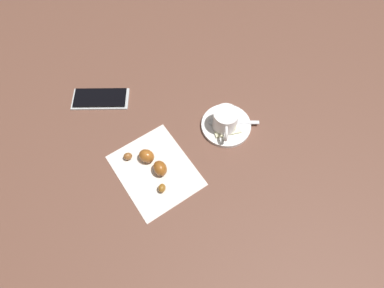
{
  "coord_description": "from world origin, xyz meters",
  "views": [
    {
      "loc": [
        -0.14,
        -0.35,
        0.71
      ],
      "look_at": [
        -0.0,
        -0.0,
        0.02
      ],
      "focal_mm": 31.05,
      "sensor_mm": 36.0,
      "label": 1
    }
  ],
  "objects_px": {
    "teaspoon": "(225,122)",
    "sugar_packet": "(228,133)",
    "saucer": "(226,125)",
    "cell_phone": "(100,98)",
    "croissant": "(152,163)",
    "espresso_cup": "(225,120)",
    "napkin": "(156,170)"
  },
  "relations": [
    {
      "from": "teaspoon",
      "to": "croissant",
      "type": "bearing_deg",
      "value": -167.23
    },
    {
      "from": "espresso_cup",
      "to": "teaspoon",
      "type": "relative_size",
      "value": 0.68
    },
    {
      "from": "sugar_packet",
      "to": "cell_phone",
      "type": "xyz_separation_m",
      "value": [
        -0.27,
        0.22,
        -0.01
      ]
    },
    {
      "from": "croissant",
      "to": "teaspoon",
      "type": "bearing_deg",
      "value": 12.77
    },
    {
      "from": "espresso_cup",
      "to": "cell_phone",
      "type": "distance_m",
      "value": 0.33
    },
    {
      "from": "saucer",
      "to": "napkin",
      "type": "distance_m",
      "value": 0.21
    },
    {
      "from": "napkin",
      "to": "cell_phone",
      "type": "bearing_deg",
      "value": 106.21
    },
    {
      "from": "teaspoon",
      "to": "sugar_packet",
      "type": "relative_size",
      "value": 1.92
    },
    {
      "from": "saucer",
      "to": "cell_phone",
      "type": "distance_m",
      "value": 0.33
    },
    {
      "from": "sugar_packet",
      "to": "croissant",
      "type": "distance_m",
      "value": 0.2
    },
    {
      "from": "sugar_packet",
      "to": "saucer",
      "type": "bearing_deg",
      "value": 83.83
    },
    {
      "from": "croissant",
      "to": "sugar_packet",
      "type": "bearing_deg",
      "value": 4.22
    },
    {
      "from": "saucer",
      "to": "espresso_cup",
      "type": "height_order",
      "value": "espresso_cup"
    },
    {
      "from": "saucer",
      "to": "croissant",
      "type": "distance_m",
      "value": 0.21
    },
    {
      "from": "teaspoon",
      "to": "croissant",
      "type": "distance_m",
      "value": 0.21
    },
    {
      "from": "saucer",
      "to": "sugar_packet",
      "type": "relative_size",
      "value": 1.92
    },
    {
      "from": "teaspoon",
      "to": "sugar_packet",
      "type": "bearing_deg",
      "value": -99.23
    },
    {
      "from": "espresso_cup",
      "to": "napkin",
      "type": "height_order",
      "value": "espresso_cup"
    },
    {
      "from": "teaspoon",
      "to": "croissant",
      "type": "xyz_separation_m",
      "value": [
        -0.2,
        -0.05,
        0.01
      ]
    },
    {
      "from": "espresso_cup",
      "to": "croissant",
      "type": "height_order",
      "value": "espresso_cup"
    },
    {
      "from": "teaspoon",
      "to": "espresso_cup",
      "type": "bearing_deg",
      "value": -122.19
    },
    {
      "from": "saucer",
      "to": "napkin",
      "type": "height_order",
      "value": "saucer"
    },
    {
      "from": "sugar_packet",
      "to": "croissant",
      "type": "height_order",
      "value": "croissant"
    },
    {
      "from": "teaspoon",
      "to": "saucer",
      "type": "bearing_deg",
      "value": -77.41
    },
    {
      "from": "espresso_cup",
      "to": "croissant",
      "type": "distance_m",
      "value": 0.2
    },
    {
      "from": "teaspoon",
      "to": "sugar_packet",
      "type": "distance_m",
      "value": 0.03
    },
    {
      "from": "cell_phone",
      "to": "teaspoon",
      "type": "bearing_deg",
      "value": -34.69
    },
    {
      "from": "saucer",
      "to": "teaspoon",
      "type": "bearing_deg",
      "value": 102.59
    },
    {
      "from": "saucer",
      "to": "cell_phone",
      "type": "height_order",
      "value": "same"
    },
    {
      "from": "saucer",
      "to": "napkin",
      "type": "relative_size",
      "value": 0.63
    },
    {
      "from": "espresso_cup",
      "to": "cell_phone",
      "type": "bearing_deg",
      "value": 143.34
    },
    {
      "from": "napkin",
      "to": "croissant",
      "type": "bearing_deg",
      "value": 105.92
    }
  ]
}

